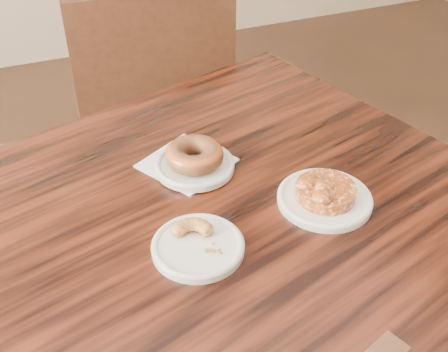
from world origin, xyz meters
name	(u,v)px	position (x,y,z in m)	size (l,w,h in m)	color
cafe_table	(241,338)	(-0.10, 0.09, 0.38)	(0.94, 0.94, 0.75)	black
chair_far	(148,103)	(-0.03, 1.04, 0.45)	(0.51, 0.51, 0.90)	black
napkin	(187,163)	(-0.15, 0.26, 0.75)	(0.15, 0.15, 0.00)	white
plate_donut	(195,166)	(-0.14, 0.24, 0.76)	(0.16, 0.16, 0.01)	silver
plate_cruller	(198,247)	(-0.21, 0.03, 0.76)	(0.15, 0.15, 0.01)	white
plate_fritter	(324,199)	(0.05, 0.06, 0.76)	(0.17, 0.17, 0.01)	white
glazed_donut	(194,155)	(-0.14, 0.24, 0.79)	(0.11, 0.11, 0.04)	#9A3B16
apple_fritter	(326,189)	(0.05, 0.06, 0.78)	(0.15, 0.15, 0.04)	#4F2008
cruller_fragment	(198,239)	(-0.21, 0.03, 0.77)	(0.09, 0.09, 0.02)	brown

